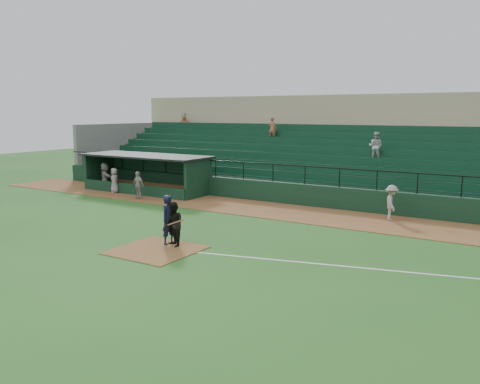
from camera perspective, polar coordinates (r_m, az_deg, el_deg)
The scene contains 12 objects.
ground at distance 19.70m, azimuth -7.74°, elevation -6.03°, with size 90.00×90.00×0.00m, color #24571C.
warning_track at distance 26.18m, azimuth 3.47°, elevation -2.09°, with size 40.00×4.00×0.03m, color brown.
home_plate_dirt at distance 18.96m, azimuth -9.68°, elevation -6.64°, with size 3.00×3.00×0.03m, color brown.
foul_line at distance 17.13m, azimuth 16.43°, elevation -8.67°, with size 18.00×0.09×0.01m, color white.
stadium_structure at distance 33.47m, azimuth 10.43°, elevation 4.23°, with size 38.00×13.08×6.40m.
dugout at distance 32.84m, azimuth -10.32°, elevation 2.43°, with size 8.90×3.20×2.42m.
batter_at_plate at distance 19.48m, azimuth -8.21°, elevation -3.23°, with size 1.06×0.75×1.97m.
umpire at distance 19.16m, azimuth -7.72°, elevation -3.75°, with size 0.86×0.67×1.76m, color black.
runner at distance 24.55m, azimuth 17.14°, elevation -1.20°, with size 1.10×0.63×1.70m, color #A09B95.
dugout_player_a at distance 29.88m, azimuth -11.73°, elevation 0.79°, with size 0.97×0.40×1.65m, color #A9A39E.
dugout_player_b at distance 32.43m, azimuth -14.33°, elevation 1.31°, with size 0.78×0.51×1.60m, color gray.
dugout_player_c at distance 33.71m, azimuth -15.35°, elevation 1.76°, with size 1.69×0.54×1.83m, color gray.
Camera 1 is at (12.17, -14.59, 5.18)m, focal length 36.83 mm.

